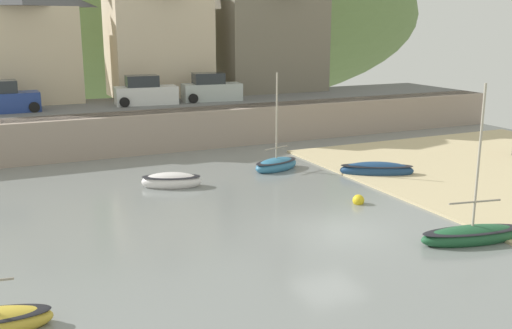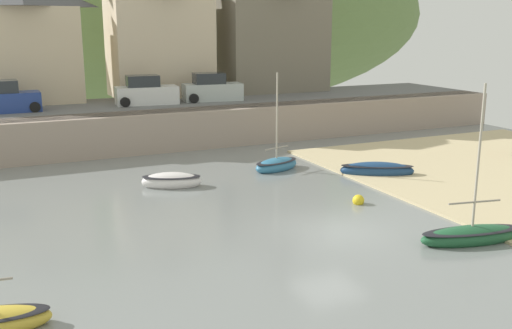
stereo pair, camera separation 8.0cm
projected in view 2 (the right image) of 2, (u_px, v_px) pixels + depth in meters
quay_seawall at (186, 125)px, 37.39m from camera, size 48.00×9.40×2.40m
hillside_backdrop at (135, 13)px, 71.30m from camera, size 80.00×44.00×25.71m
waterfront_building_left at (23, 37)px, 39.32m from camera, size 7.36×5.02×8.60m
waterfront_building_centre at (159, 26)px, 42.97m from camera, size 7.46×5.30×10.13m
waterfront_building_right at (269, 25)px, 46.64m from camera, size 8.51×5.97×10.28m
sailboat_tall_mast at (377, 170)px, 30.21m from camera, size 3.88×2.77×0.93m
fishing_boat_green at (276, 164)px, 31.41m from camera, size 3.07×2.06×5.40m
dinghy_open_wooden at (171, 181)px, 28.14m from camera, size 3.13×2.20×0.91m
sailboat_blue_trim at (472, 235)px, 20.94m from camera, size 4.15×1.84×5.89m
parked_car_near_slipway at (4, 99)px, 35.50m from camera, size 4.15×1.83×1.95m
parked_car_by_wall at (146, 92)px, 39.08m from camera, size 4.23×2.04×1.95m
parked_car_end_of_row at (212, 89)px, 40.99m from camera, size 4.27×2.15×1.95m
mooring_buoy at (358, 200)px, 25.44m from camera, size 0.52×0.52×0.52m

